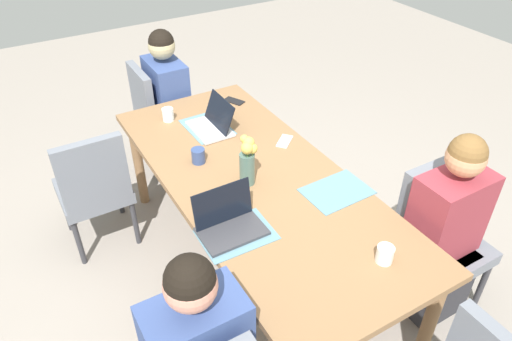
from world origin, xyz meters
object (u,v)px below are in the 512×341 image
at_px(laptop_far_left_mid, 229,223).
at_px(phone_black, 234,101).
at_px(coffee_mug_near_right, 198,156).
at_px(chair_near_left_far, 437,230).
at_px(person_near_left_far, 441,238).
at_px(dining_table, 256,187).
at_px(chair_far_right_near, 94,186).
at_px(coffee_mug_near_left, 168,115).
at_px(chair_head_right_left_near, 159,113).
at_px(coffee_mug_centre_left, 385,254).
at_px(person_head_right_left_near, 170,111).
at_px(phone_silver, 285,141).
at_px(laptop_head_right_left_near, 213,124).
at_px(flower_vase, 248,160).

relative_size(laptop_far_left_mid, phone_black, 2.13).
bearing_deg(coffee_mug_near_right, chair_near_left_far, -133.40).
distance_m(person_near_left_far, coffee_mug_near_right, 1.46).
bearing_deg(dining_table, chair_far_right_near, 46.64).
bearing_deg(coffee_mug_near_left, chair_head_right_left_near, -11.19).
distance_m(coffee_mug_centre_left, phone_black, 1.74).
distance_m(laptop_far_left_mid, coffee_mug_centre_left, 0.76).
xyz_separation_m(laptop_far_left_mid, coffee_mug_near_left, (1.17, -0.15, -0.00)).
distance_m(chair_near_left_far, coffee_mug_near_left, 1.86).
bearing_deg(person_head_right_left_near, chair_near_left_far, -158.33).
bearing_deg(chair_near_left_far, coffee_mug_centre_left, 106.22).
relative_size(chair_far_right_near, phone_silver, 6.00).
relative_size(chair_near_left_far, laptop_head_right_left_near, 2.81).
height_order(person_head_right_left_near, coffee_mug_near_left, person_head_right_left_near).
distance_m(chair_head_right_left_near, person_near_left_far, 2.34).
xyz_separation_m(dining_table, phone_silver, (0.24, -0.35, 0.08)).
xyz_separation_m(laptop_far_left_mid, coffee_mug_centre_left, (-0.55, -0.52, -0.00)).
relative_size(chair_head_right_left_near, coffee_mug_near_right, 9.98).
bearing_deg(coffee_mug_near_right, coffee_mug_centre_left, -160.82).
bearing_deg(flower_vase, person_head_right_left_near, -2.68).
xyz_separation_m(chair_head_right_left_near, coffee_mug_centre_left, (-2.30, -0.26, 0.30)).
bearing_deg(phone_black, laptop_head_right_left_near, 105.99).
distance_m(dining_table, coffee_mug_near_right, 0.40).
bearing_deg(chair_head_right_left_near, chair_near_left_far, -157.14).
xyz_separation_m(coffee_mug_centre_left, phone_silver, (1.09, -0.16, -0.04)).
distance_m(person_near_left_far, chair_far_right_near, 2.14).
relative_size(person_near_left_far, coffee_mug_centre_left, 14.05).
xyz_separation_m(person_head_right_left_near, phone_black, (-0.50, -0.33, 0.23)).
xyz_separation_m(flower_vase, coffee_mug_near_right, (0.33, 0.15, -0.11)).
height_order(chair_far_right_near, coffee_mug_centre_left, chair_far_right_near).
bearing_deg(laptop_far_left_mid, flower_vase, -43.08).
bearing_deg(person_near_left_far, chair_near_left_far, -38.76).
bearing_deg(coffee_mug_centre_left, person_near_left_far, -79.22).
height_order(dining_table, chair_head_right_left_near, chair_head_right_left_near).
bearing_deg(coffee_mug_near_left, laptop_far_left_mid, 172.84).
relative_size(flower_vase, coffee_mug_near_right, 3.35).
xyz_separation_m(person_near_left_far, chair_far_right_near, (1.49, 1.54, -0.03)).
distance_m(chair_near_left_far, phone_black, 1.65).
distance_m(chair_near_left_far, laptop_far_left_mid, 1.24).
xyz_separation_m(person_near_left_far, phone_black, (1.63, 0.43, 0.23)).
bearing_deg(coffee_mug_near_right, person_head_right_left_near, -11.55).
distance_m(flower_vase, laptop_head_right_left_near, 0.64).
distance_m(chair_head_right_left_near, laptop_far_left_mid, 1.79).
bearing_deg(coffee_mug_near_left, dining_table, -167.88).
height_order(laptop_head_right_left_near, coffee_mug_near_right, laptop_head_right_left_near).
bearing_deg(chair_far_right_near, laptop_head_right_left_near, -99.48).
xyz_separation_m(person_head_right_left_near, coffee_mug_near_right, (-1.07, 0.22, 0.27)).
xyz_separation_m(dining_table, laptop_far_left_mid, (-0.31, 0.33, 0.12)).
bearing_deg(dining_table, phone_silver, -55.86).
relative_size(flower_vase, laptop_far_left_mid, 0.94).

